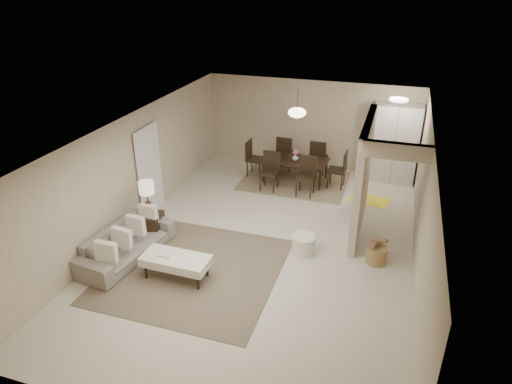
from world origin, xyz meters
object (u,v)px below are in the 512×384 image
(round_pouf, at_px, (303,245))
(wicker_basket, at_px, (377,255))
(dining_table, at_px, (295,171))
(ottoman_bench, at_px, (176,261))
(side_table, at_px, (151,225))
(sofa, at_px, (126,244))
(pantry_cabinet, at_px, (395,144))

(round_pouf, height_order, wicker_basket, round_pouf)
(wicker_basket, distance_m, dining_table, 4.07)
(wicker_basket, bearing_deg, ottoman_bench, -154.98)
(wicker_basket, bearing_deg, side_table, -174.17)
(sofa, height_order, wicker_basket, sofa)
(dining_table, bearing_deg, ottoman_bench, -100.33)
(pantry_cabinet, bearing_deg, round_pouf, -109.35)
(sofa, xyz_separation_m, round_pouf, (3.31, 1.24, -0.12))
(side_table, height_order, round_pouf, side_table)
(side_table, height_order, wicker_basket, side_table)
(sofa, bearing_deg, wicker_basket, -66.34)
(ottoman_bench, height_order, wicker_basket, ottoman_bench)
(round_pouf, xyz_separation_m, dining_table, (-0.99, 3.37, 0.11))
(pantry_cabinet, height_order, dining_table, pantry_cabinet)
(pantry_cabinet, distance_m, wicker_basket, 4.24)
(ottoman_bench, bearing_deg, round_pouf, 37.81)
(side_table, bearing_deg, wicker_basket, 5.83)
(sofa, distance_m, round_pouf, 3.53)
(round_pouf, bearing_deg, side_table, -173.35)
(pantry_cabinet, height_order, side_table, pantry_cabinet)
(sofa, xyz_separation_m, ottoman_bench, (1.24, -0.30, 0.05))
(sofa, relative_size, ottoman_bench, 1.68)
(sofa, bearing_deg, side_table, 4.59)
(dining_table, bearing_deg, wicker_basket, -51.28)
(pantry_cabinet, height_order, round_pouf, pantry_cabinet)
(ottoman_bench, bearing_deg, wicker_basket, 26.18)
(side_table, bearing_deg, dining_table, 58.78)
(round_pouf, bearing_deg, sofa, -159.46)
(wicker_basket, bearing_deg, round_pouf, -176.04)
(pantry_cabinet, distance_m, side_table, 6.68)
(wicker_basket, bearing_deg, dining_table, 126.63)
(side_table, distance_m, round_pouf, 3.28)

